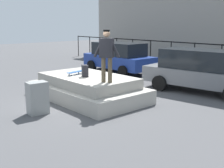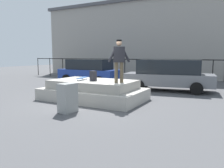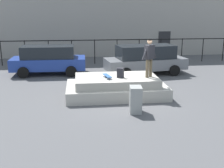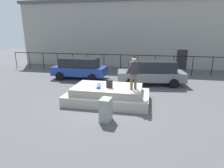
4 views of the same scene
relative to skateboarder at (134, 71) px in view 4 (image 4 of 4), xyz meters
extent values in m
plane|color=#4C4C4F|center=(-1.14, -0.04, -1.86)|extent=(60.00, 60.00, 0.00)
cube|color=#ADA89E|center=(-1.42, 0.27, -1.60)|extent=(4.46, 2.60, 0.51)
cube|color=#A09B91|center=(-1.42, 0.27, -1.16)|extent=(3.66, 2.13, 0.37)
cylinder|color=brown|center=(0.09, 0.06, -0.57)|extent=(0.14, 0.14, 0.81)
cylinder|color=brown|center=(-0.09, -0.06, -0.57)|extent=(0.14, 0.14, 0.81)
cube|color=#26262B|center=(0.00, 0.00, 0.14)|extent=(0.50, 0.44, 0.62)
cylinder|color=#26262B|center=(0.22, 0.15, 0.12)|extent=(0.35, 0.27, 0.60)
cylinder|color=#26262B|center=(-0.22, -0.15, 0.12)|extent=(0.35, 0.27, 0.60)
sphere|color=tan|center=(0.00, 0.00, 0.59)|extent=(0.22, 0.22, 0.22)
cylinder|color=black|center=(0.00, 0.00, 0.69)|extent=(0.29, 0.29, 0.05)
cube|color=#264C8C|center=(-1.85, 0.06, -0.87)|extent=(0.36, 0.82, 0.02)
cylinder|color=silver|center=(-1.81, 0.33, -0.95)|extent=(0.04, 0.06, 0.06)
cylinder|color=silver|center=(-2.00, 0.29, -0.95)|extent=(0.04, 0.06, 0.06)
cylinder|color=silver|center=(-1.70, -0.17, -0.95)|extent=(0.04, 0.06, 0.06)
cylinder|color=silver|center=(-1.89, -0.22, -0.95)|extent=(0.04, 0.06, 0.06)
cube|color=black|center=(-1.26, 0.05, -0.76)|extent=(0.34, 0.30, 0.43)
cube|color=navy|center=(-4.87, 5.04, -1.20)|extent=(4.35, 1.79, 0.68)
cube|color=black|center=(-4.87, 5.04, -0.51)|extent=(3.05, 1.56, 0.70)
cylinder|color=black|center=(-6.20, 5.95, -1.54)|extent=(0.64, 0.23, 0.64)
cylinder|color=black|center=(-6.22, 4.16, -1.54)|extent=(0.64, 0.23, 0.64)
cylinder|color=black|center=(-3.52, 5.92, -1.54)|extent=(0.64, 0.23, 0.64)
cylinder|color=black|center=(-3.53, 4.14, -1.54)|extent=(0.64, 0.23, 0.64)
cube|color=slate|center=(0.87, 4.41, -1.22)|extent=(4.98, 2.44, 0.64)
cube|color=black|center=(0.87, 4.41, -0.51)|extent=(3.53, 2.03, 0.77)
cylinder|color=black|center=(-0.72, 5.10, -1.54)|extent=(0.66, 0.31, 0.64)
cylinder|color=black|center=(-0.46, 3.30, -1.54)|extent=(0.66, 0.31, 0.64)
cylinder|color=black|center=(2.21, 5.52, -1.54)|extent=(0.66, 0.31, 0.64)
cylinder|color=black|center=(2.47, 3.72, -1.54)|extent=(0.66, 0.31, 0.64)
cube|color=gray|center=(-0.98, -1.99, -1.35)|extent=(0.49, 0.64, 1.01)
cylinder|color=black|center=(-13.14, 8.08, -1.00)|extent=(0.06, 0.06, 1.71)
cylinder|color=black|center=(-11.54, 8.08, -1.00)|extent=(0.06, 0.06, 1.71)
cylinder|color=black|center=(-9.94, 8.08, -1.00)|extent=(0.06, 0.06, 1.71)
cylinder|color=black|center=(-8.34, 8.08, -1.00)|extent=(0.06, 0.06, 1.71)
cylinder|color=black|center=(-6.74, 8.08, -1.00)|extent=(0.06, 0.06, 1.71)
cylinder|color=black|center=(-5.14, 8.08, -1.00)|extent=(0.06, 0.06, 1.71)
cylinder|color=black|center=(-3.54, 8.08, -1.00)|extent=(0.06, 0.06, 1.71)
cylinder|color=black|center=(-1.94, 8.08, -1.00)|extent=(0.06, 0.06, 1.71)
cylinder|color=black|center=(-0.34, 8.08, -1.00)|extent=(0.06, 0.06, 1.71)
cylinder|color=black|center=(1.26, 8.08, -1.00)|extent=(0.06, 0.06, 1.71)
cylinder|color=black|center=(2.86, 8.08, -1.00)|extent=(0.06, 0.06, 1.71)
cylinder|color=black|center=(4.46, 8.08, -1.00)|extent=(0.06, 0.06, 1.71)
cylinder|color=black|center=(6.06, 8.08, -1.00)|extent=(0.06, 0.06, 1.71)
cube|color=black|center=(-1.14, 8.08, -0.19)|extent=(24.00, 0.04, 0.06)
cube|color=gray|center=(-1.14, 14.72, 1.54)|extent=(25.59, 7.48, 6.79)
cube|color=#4C4C51|center=(-1.14, 14.72, 5.09)|extent=(26.10, 7.85, 0.30)
cube|color=#262628|center=(3.98, 10.97, -0.86)|extent=(1.00, 0.06, 2.00)
camera|label=1|loc=(7.00, -5.99, 0.93)|focal=46.16mm
camera|label=2|loc=(3.95, -7.86, 0.10)|focal=35.42mm
camera|label=3|loc=(-3.06, -12.14, 2.01)|focal=46.01mm
camera|label=4|loc=(0.75, -9.16, 1.85)|focal=29.86mm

